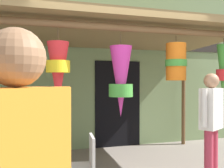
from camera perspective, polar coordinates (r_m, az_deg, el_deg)
shop_facade at (r=6.26m, az=-5.83°, el=4.39°), size 12.72×0.29×3.89m
market_stall_canopy at (r=4.69m, az=-1.31°, el=8.93°), size 5.23×2.61×2.53m
folding_chair at (r=3.56m, az=-5.96°, el=-16.19°), size 0.45×0.45×0.84m
vendor_in_orange at (r=4.34m, az=20.22°, el=-6.82°), size 0.52×0.39×1.65m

